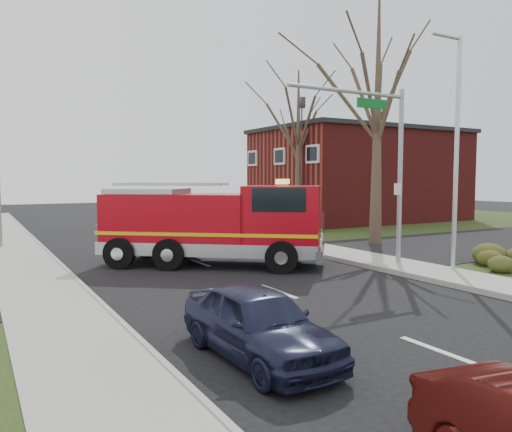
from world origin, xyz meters
TOP-DOWN VIEW (x-y plane):
  - ground at (0.00, 0.00)m, footprint 120.00×120.00m
  - sidewalk_right at (6.20, 0.00)m, footprint 2.40×80.00m
  - sidewalk_left at (-6.20, 0.00)m, footprint 2.40×80.00m
  - brick_building at (19.00, 18.00)m, footprint 15.40×10.40m
  - health_center_sign at (10.50, 12.50)m, footprint 0.12×2.00m
  - hedge_corner at (9.00, -1.00)m, footprint 2.80×2.00m
  - bare_tree_near at (9.50, 6.00)m, footprint 6.00×6.00m
  - bare_tree_far at (11.00, 15.00)m, footprint 5.25×5.25m
  - traffic_signal_mast at (5.21, 1.50)m, footprint 5.29×0.18m
  - streetlight_pole at (7.14, -0.50)m, footprint 1.48×0.16m
  - fire_engine at (0.38, 5.21)m, footprint 8.35×7.45m
  - parked_car_maroon at (-3.29, -4.53)m, footprint 1.74×4.10m

SIDE VIEW (x-z plane):
  - ground at x=0.00m, z-range 0.00..0.00m
  - sidewalk_right at x=6.20m, z-range 0.00..0.15m
  - sidewalk_left at x=-6.20m, z-range 0.00..0.15m
  - hedge_corner at x=9.00m, z-range 0.13..1.03m
  - parked_car_maroon at x=-3.29m, z-range 0.00..1.38m
  - health_center_sign at x=10.50m, z-range 0.18..1.58m
  - fire_engine at x=0.38m, z-range -0.16..3.23m
  - brick_building at x=19.00m, z-range 0.03..7.28m
  - streetlight_pole at x=7.14m, z-range 0.35..8.75m
  - traffic_signal_mast at x=5.21m, z-range 1.31..8.11m
  - bare_tree_far at x=11.00m, z-range 1.24..11.74m
  - bare_tree_near at x=9.50m, z-range 1.41..13.41m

